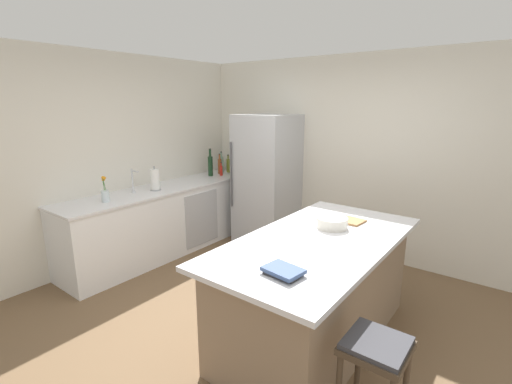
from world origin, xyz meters
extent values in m
plane|color=brown|center=(0.00, 0.00, 0.00)|extent=(7.20, 7.20, 0.00)
cube|color=silver|center=(0.00, 2.25, 1.30)|extent=(6.00, 0.10, 2.60)
cube|color=silver|center=(-2.45, 0.00, 1.30)|extent=(0.10, 6.00, 2.60)
cube|color=white|center=(-2.07, 0.68, 0.44)|extent=(0.66, 2.84, 0.88)
cube|color=silver|center=(-2.07, 0.68, 0.89)|extent=(0.69, 2.87, 0.03)
cube|color=#B2B5BA|center=(-1.74, 1.04, 0.44)|extent=(0.01, 0.60, 0.74)
cube|color=#8E755B|center=(0.47, 0.23, 0.44)|extent=(0.91, 1.90, 0.88)
cube|color=silver|center=(0.47, 0.23, 0.90)|extent=(1.07, 2.10, 0.04)
cube|color=#B7BABF|center=(-1.21, 1.84, 0.92)|extent=(0.76, 0.73, 1.84)
cylinder|color=#4C4C51|center=(-1.55, 1.45, 1.01)|extent=(0.02, 0.02, 0.92)
cylinder|color=#473828|center=(1.05, -0.28, 0.30)|extent=(0.04, 0.04, 0.60)
cube|color=#473828|center=(1.20, -0.43, 0.62)|extent=(0.36, 0.36, 0.04)
cube|color=#38383D|center=(1.20, -0.43, 0.66)|extent=(0.34, 0.34, 0.03)
cylinder|color=silver|center=(-2.13, 0.26, 0.92)|extent=(0.05, 0.05, 0.02)
cylinder|color=silver|center=(-2.13, 0.26, 1.07)|extent=(0.02, 0.02, 0.28)
cylinder|color=silver|center=(-2.07, 0.26, 1.19)|extent=(0.14, 0.02, 0.02)
cylinder|color=silver|center=(-2.01, -0.19, 0.97)|extent=(0.09, 0.09, 0.13)
cylinder|color=#4C7F3D|center=(-2.02, -0.18, 1.06)|extent=(0.01, 0.03, 0.20)
sphere|color=orange|center=(-2.02, -0.18, 1.16)|extent=(0.04, 0.04, 0.04)
cylinder|color=#4C7F3D|center=(-2.01, -0.19, 1.07)|extent=(0.01, 0.02, 0.23)
sphere|color=orange|center=(-2.01, -0.19, 1.19)|extent=(0.04, 0.04, 0.04)
cylinder|color=#4C7F3D|center=(-2.00, -0.18, 1.07)|extent=(0.01, 0.04, 0.22)
sphere|color=orange|center=(-2.00, -0.18, 1.18)|extent=(0.04, 0.04, 0.04)
cylinder|color=gray|center=(-2.02, 0.51, 0.91)|extent=(0.14, 0.14, 0.01)
cylinder|color=white|center=(-2.02, 0.51, 1.05)|extent=(0.11, 0.11, 0.26)
cylinder|color=gray|center=(-2.02, 0.51, 1.20)|extent=(0.02, 0.02, 0.04)
cylinder|color=olive|center=(-2.09, 1.99, 1.01)|extent=(0.06, 0.06, 0.21)
cylinder|color=olive|center=(-2.09, 1.99, 1.15)|extent=(0.02, 0.02, 0.06)
cylinder|color=black|center=(-2.09, 1.99, 1.18)|extent=(0.03, 0.03, 0.01)
cylinder|color=#8CB79E|center=(-2.15, 1.90, 1.03)|extent=(0.07, 0.07, 0.25)
cylinder|color=#8CB79E|center=(-2.15, 1.90, 1.19)|extent=(0.03, 0.03, 0.07)
cylinder|color=black|center=(-2.15, 1.90, 1.24)|extent=(0.03, 0.03, 0.01)
cylinder|color=#994C23|center=(-2.11, 1.82, 1.02)|extent=(0.06, 0.06, 0.23)
cylinder|color=#994C23|center=(-2.11, 1.82, 1.18)|extent=(0.03, 0.03, 0.08)
cylinder|color=black|center=(-2.11, 1.82, 1.22)|extent=(0.03, 0.03, 0.01)
cylinder|color=red|center=(-1.99, 1.72, 0.98)|extent=(0.05, 0.05, 0.15)
cylinder|color=red|center=(-1.99, 1.72, 1.08)|extent=(0.02, 0.02, 0.05)
cylinder|color=black|center=(-1.99, 1.72, 1.11)|extent=(0.02, 0.02, 0.01)
cylinder|color=#19381E|center=(-2.11, 1.61, 1.05)|extent=(0.07, 0.07, 0.30)
cylinder|color=#19381E|center=(-2.11, 1.61, 1.26)|extent=(0.04, 0.04, 0.11)
cylinder|color=black|center=(-2.11, 1.61, 1.32)|extent=(0.04, 0.04, 0.01)
cube|color=#2D2D33|center=(0.59, -0.48, 0.93)|extent=(0.22, 0.15, 0.02)
cube|color=#334770|center=(0.59, -0.48, 0.95)|extent=(0.27, 0.21, 0.03)
cylinder|color=silver|center=(0.43, 0.55, 0.96)|extent=(0.27, 0.27, 0.10)
cube|color=#9E7042|center=(0.45, 0.81, 0.93)|extent=(0.34, 0.23, 0.02)
camera|label=1|loc=(1.74, -2.28, 2.01)|focal=25.28mm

